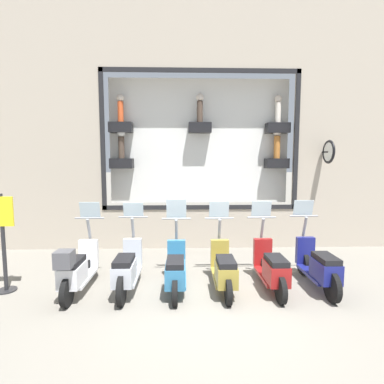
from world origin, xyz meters
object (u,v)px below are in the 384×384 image
(scooter_olive_2, at_px, (224,269))
(scooter_white_5, at_px, (77,269))
(scooter_navy_0, at_px, (319,266))
(shop_sign_post, at_px, (3,239))
(scooter_silver_4, at_px, (127,269))
(scooter_red_1, at_px, (271,268))
(scooter_teal_3, at_px, (176,269))

(scooter_olive_2, xyz_separation_m, scooter_white_5, (-0.06, 2.71, 0.05))
(scooter_navy_0, xyz_separation_m, scooter_olive_2, (-0.01, 1.81, -0.03))
(shop_sign_post, bearing_deg, scooter_olive_2, -91.21)
(scooter_olive_2, height_order, scooter_white_5, scooter_olive_2)
(scooter_white_5, bearing_deg, scooter_olive_2, -88.76)
(scooter_white_5, bearing_deg, shop_sign_post, 84.00)
(scooter_olive_2, relative_size, shop_sign_post, 0.97)
(scooter_silver_4, relative_size, shop_sign_post, 0.98)
(scooter_navy_0, relative_size, scooter_olive_2, 1.01)
(scooter_red_1, height_order, scooter_olive_2, scooter_olive_2)
(scooter_teal_3, bearing_deg, shop_sign_post, 88.47)
(scooter_teal_3, distance_m, scooter_white_5, 1.81)
(scooter_navy_0, height_order, scooter_teal_3, scooter_teal_3)
(scooter_olive_2, xyz_separation_m, scooter_teal_3, (0.00, 0.90, 0.00))
(scooter_teal_3, bearing_deg, scooter_navy_0, -89.88)
(scooter_white_5, height_order, shop_sign_post, shop_sign_post)
(scooter_red_1, xyz_separation_m, scooter_teal_3, (-0.00, 1.81, -0.01))
(scooter_silver_4, bearing_deg, scooter_teal_3, -90.28)
(scooter_olive_2, distance_m, scooter_white_5, 2.72)
(scooter_olive_2, relative_size, scooter_white_5, 1.00)
(scooter_olive_2, distance_m, scooter_teal_3, 0.90)
(scooter_olive_2, bearing_deg, scooter_white_5, 91.24)
(scooter_navy_0, bearing_deg, scooter_olive_2, 90.22)
(scooter_teal_3, xyz_separation_m, scooter_silver_4, (0.00, 0.90, 0.02))
(scooter_navy_0, distance_m, scooter_red_1, 0.91)
(scooter_silver_4, height_order, scooter_white_5, scooter_white_5)
(scooter_navy_0, relative_size, scooter_red_1, 1.01)
(scooter_olive_2, height_order, scooter_silver_4, scooter_olive_2)
(scooter_teal_3, relative_size, scooter_silver_4, 0.99)
(scooter_silver_4, bearing_deg, scooter_navy_0, -89.98)
(shop_sign_post, bearing_deg, scooter_silver_4, -92.02)
(scooter_navy_0, bearing_deg, scooter_teal_3, 90.12)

